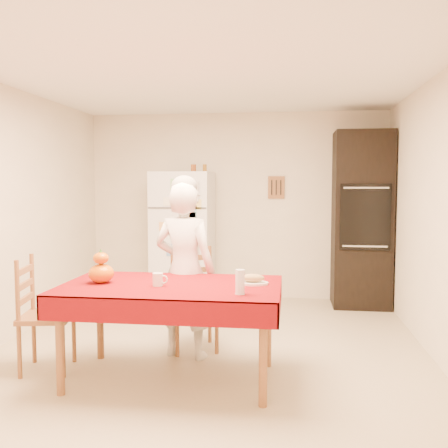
% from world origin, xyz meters
% --- Properties ---
extents(floor, '(4.50, 4.50, 0.00)m').
position_xyz_m(floor, '(0.00, 0.00, 0.00)').
color(floor, tan).
rests_on(floor, ground).
extents(room_shell, '(4.02, 4.52, 2.51)m').
position_xyz_m(room_shell, '(0.00, 0.00, 1.62)').
color(room_shell, beige).
rests_on(room_shell, ground).
extents(refrigerator, '(0.75, 0.74, 1.70)m').
position_xyz_m(refrigerator, '(-0.65, 1.88, 0.85)').
color(refrigerator, white).
rests_on(refrigerator, floor).
extents(oven_cabinet, '(0.70, 0.62, 2.20)m').
position_xyz_m(oven_cabinet, '(1.63, 1.93, 1.10)').
color(oven_cabinet, black).
rests_on(oven_cabinet, floor).
extents(dining_table, '(1.70, 1.00, 0.76)m').
position_xyz_m(dining_table, '(-0.18, -0.75, 0.69)').
color(dining_table, brown).
rests_on(dining_table, floor).
extents(chair_far, '(0.53, 0.52, 0.95)m').
position_xyz_m(chair_far, '(-0.16, 0.05, 0.51)').
color(chair_far, brown).
rests_on(chair_far, floor).
extents(chair_left, '(0.47, 0.49, 0.95)m').
position_xyz_m(chair_left, '(-1.31, -0.69, 0.51)').
color(chair_left, brown).
rests_on(chair_left, floor).
extents(seated_woman, '(0.64, 0.49, 1.56)m').
position_xyz_m(seated_woman, '(-0.19, -0.21, 0.78)').
color(seated_woman, silver).
rests_on(seated_woman, floor).
extents(coffee_mug, '(0.08, 0.08, 0.10)m').
position_xyz_m(coffee_mug, '(-0.27, -0.82, 0.81)').
color(coffee_mug, silver).
rests_on(coffee_mug, dining_table).
extents(pumpkin_lower, '(0.20, 0.20, 0.15)m').
position_xyz_m(pumpkin_lower, '(-0.74, -0.76, 0.84)').
color(pumpkin_lower, '#C63104').
rests_on(pumpkin_lower, dining_table).
extents(pumpkin_upper, '(0.12, 0.12, 0.09)m').
position_xyz_m(pumpkin_upper, '(-0.74, -0.76, 0.96)').
color(pumpkin_upper, '#E34705').
rests_on(pumpkin_upper, pumpkin_lower).
extents(wine_glass, '(0.07, 0.07, 0.18)m').
position_xyz_m(wine_glass, '(0.39, -1.03, 0.85)').
color(wine_glass, white).
rests_on(wine_glass, dining_table).
extents(bread_plate, '(0.24, 0.24, 0.02)m').
position_xyz_m(bread_plate, '(0.45, -0.66, 0.77)').
color(bread_plate, white).
rests_on(bread_plate, dining_table).
extents(bread_loaf, '(0.18, 0.10, 0.06)m').
position_xyz_m(bread_loaf, '(0.45, -0.66, 0.81)').
color(bread_loaf, '#976B4A').
rests_on(bread_loaf, bread_plate).
extents(spice_jar_left, '(0.05, 0.05, 0.10)m').
position_xyz_m(spice_jar_left, '(-0.53, 1.93, 1.75)').
color(spice_jar_left, '#954B1B').
rests_on(spice_jar_left, refrigerator).
extents(spice_jar_mid, '(0.05, 0.05, 0.10)m').
position_xyz_m(spice_jar_mid, '(-0.51, 1.93, 1.75)').
color(spice_jar_mid, brown).
rests_on(spice_jar_mid, refrigerator).
extents(spice_jar_right, '(0.05, 0.05, 0.10)m').
position_xyz_m(spice_jar_right, '(-0.37, 1.93, 1.75)').
color(spice_jar_right, '#915F1A').
rests_on(spice_jar_right, refrigerator).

